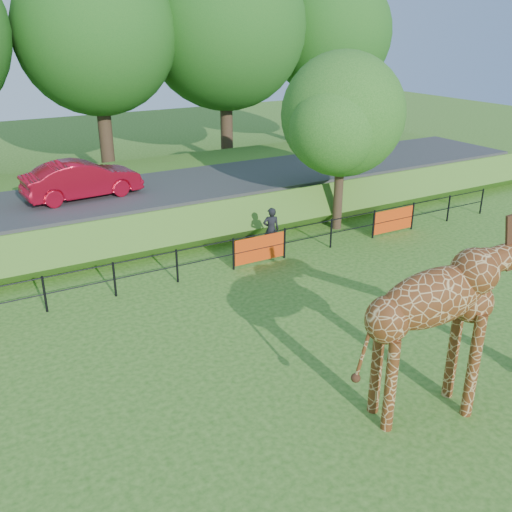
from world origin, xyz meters
The scene contains 9 objects.
ground centered at (0.00, 0.00, 0.00)m, with size 90.00×90.00×0.00m, color #2C6018.
giraffe centered at (2.90, -0.84, 1.88)m, with size 5.25×0.96×3.75m, color #5D2E13, non-canonical shape.
perimeter_fence centered at (0.00, 8.00, 0.55)m, with size 28.07×0.10×1.10m, color black, non-canonical shape.
embankment centered at (0.00, 15.50, 0.65)m, with size 40.00×9.00×1.30m, color #2C6018.
road centered at (0.00, 14.00, 1.36)m, with size 40.00×5.00×0.12m, color #2F2F31.
car_red centered at (-1.25, 14.03, 2.14)m, with size 1.51×4.34×1.43m, color #A70B20.
visitor centered at (3.95, 8.81, 0.81)m, with size 0.59×0.39×1.62m, color black.
tree_east centered at (7.60, 9.63, 4.28)m, with size 5.40×4.71×6.76m.
bg_tree_line centered at (1.89, 22.00, 7.19)m, with size 37.30×8.80×11.82m.
Camera 1 is at (-6.06, -7.43, 7.60)m, focal length 40.00 mm.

